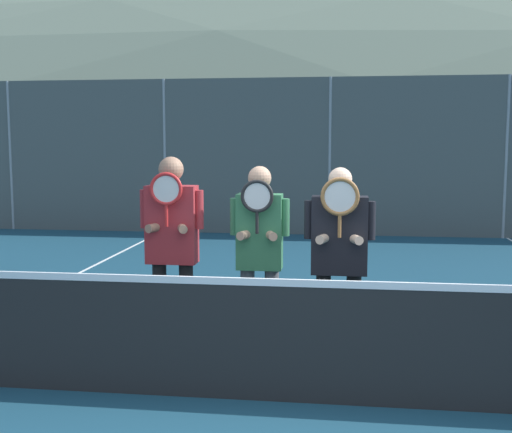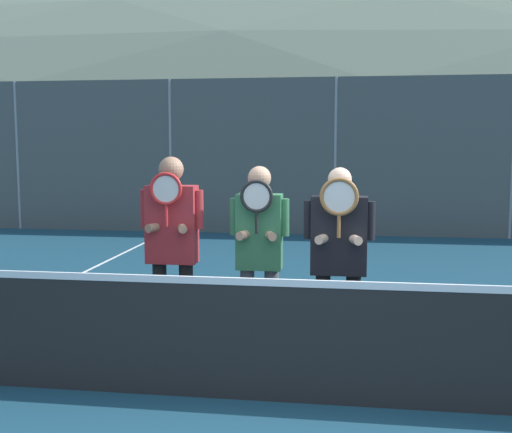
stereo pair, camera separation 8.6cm
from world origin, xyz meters
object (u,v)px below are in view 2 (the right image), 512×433
Objects in this scene: player_leftmost at (172,239)px; player_center_left at (259,248)px; player_center_right at (339,250)px; car_center at (492,188)px; car_far_left at (82,183)px; car_left_of_center at (275,186)px.

player_leftmost is 1.05× the size of player_center_left.
player_center_right is (1.52, -0.09, -0.05)m from player_leftmost.
car_center reaches higher than player_center_left.
player_leftmost is at bearing -115.78° from car_center.
player_center_left is 11.07m from car_center.
car_center is at bearing -1.31° from car_far_left.
car_far_left is at bearing 177.67° from car_left_of_center.
player_center_right is at bearing -56.79° from car_far_left.
player_center_left is at bearing 1.74° from player_leftmost.
player_center_left is 10.34m from car_left_of_center.
car_left_of_center reaches higher than player_center_right.
player_center_left is 0.41× the size of car_center.
player_leftmost reaches higher than player_center_left.
car_far_left reaches higher than player_center_left.
player_center_right is 0.41× the size of car_center.
car_far_left is 0.98× the size of car_center.
car_far_left reaches higher than player_center_right.
car_center reaches higher than player_center_right.
player_center_left is 0.72m from player_center_right.
car_left_of_center is at bearing -2.33° from car_far_left.
car_center is (10.39, -0.24, 0.01)m from car_far_left.
player_center_right is 10.55m from car_left_of_center.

